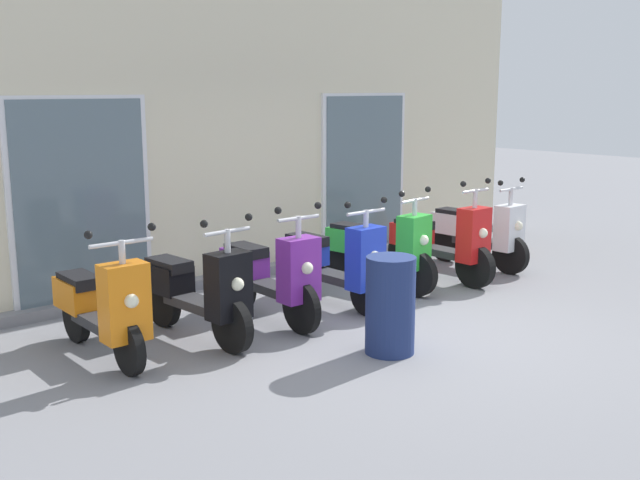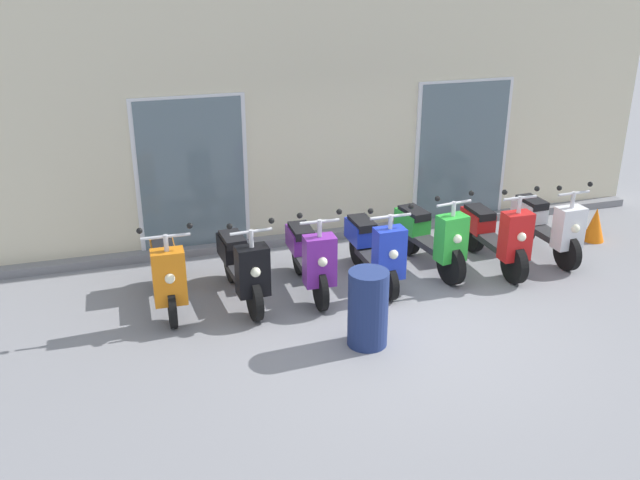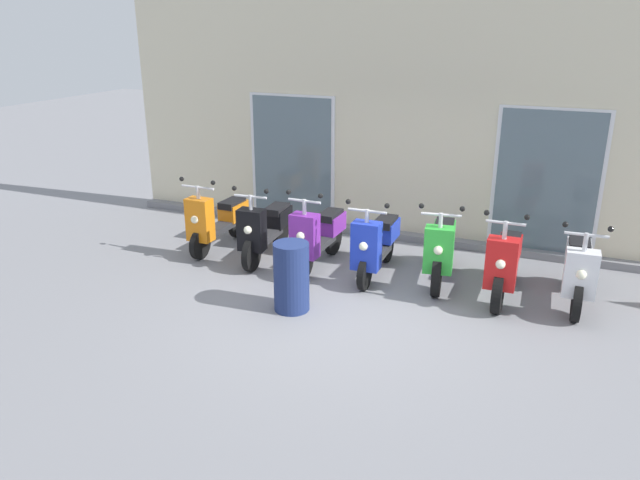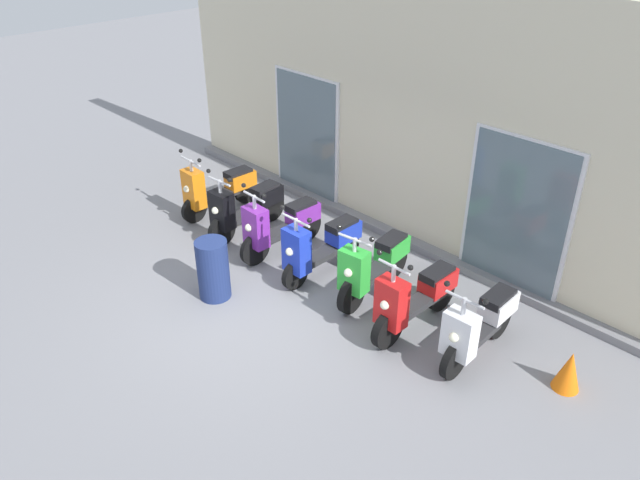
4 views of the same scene
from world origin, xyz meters
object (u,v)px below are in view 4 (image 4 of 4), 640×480
object	(u,v)px
scooter_black	(246,207)
scooter_purple	(280,224)
scooter_green	(374,265)
trash_bin	(213,269)
traffic_cone	(569,371)
scooter_orange	(217,188)
scooter_blue	(320,246)
scooter_white	(479,325)
scooter_red	(415,298)

from	to	relation	value
scooter_black	scooter_purple	bearing A→B (deg)	-0.48
scooter_green	trash_bin	xyz separation A→B (m)	(-1.53, -1.65, -0.03)
traffic_cone	scooter_black	bearing A→B (deg)	-176.04
scooter_orange	scooter_blue	bearing A→B (deg)	-2.09
scooter_black	scooter_purple	xyz separation A→B (m)	(0.88, -0.01, 0.02)
traffic_cone	scooter_orange	bearing A→B (deg)	-177.48
traffic_cone	trash_bin	distance (m)	4.75
trash_bin	scooter_white	bearing A→B (deg)	25.14
scooter_white	scooter_red	bearing A→B (deg)	-172.93
traffic_cone	scooter_red	bearing A→B (deg)	-168.50
traffic_cone	trash_bin	size ratio (longest dim) A/B	0.58
scooter_purple	scooter_red	xyz separation A→B (m)	(2.67, -0.01, -0.03)
scooter_blue	traffic_cone	size ratio (longest dim) A/B	3.02
scooter_black	trash_bin	world-z (taller)	scooter_black
scooter_black	scooter_white	xyz separation A→B (m)	(4.44, 0.09, -0.00)
scooter_purple	scooter_green	world-z (taller)	scooter_purple
scooter_black	scooter_white	bearing A→B (deg)	1.21
traffic_cone	trash_bin	world-z (taller)	trash_bin
scooter_orange	traffic_cone	world-z (taller)	scooter_orange
scooter_purple	scooter_red	distance (m)	2.67
scooter_blue	scooter_red	world-z (taller)	scooter_red
scooter_black	scooter_green	size ratio (longest dim) A/B	1.00
scooter_red	scooter_blue	bearing A→B (deg)	179.43
scooter_black	scooter_green	distance (m)	2.66
scooter_orange	scooter_green	distance (m)	3.58
scooter_orange	scooter_red	distance (m)	4.46
traffic_cone	scooter_green	bearing A→B (deg)	-175.99
scooter_red	trash_bin	size ratio (longest dim) A/B	1.84
scooter_purple	traffic_cone	size ratio (longest dim) A/B	3.09
scooter_orange	scooter_black	bearing A→B (deg)	-6.10
scooter_red	traffic_cone	distance (m)	2.01
traffic_cone	scooter_purple	bearing A→B (deg)	-175.20
scooter_purple	scooter_black	bearing A→B (deg)	179.52
scooter_green	scooter_black	bearing A→B (deg)	-176.10
scooter_orange	scooter_green	xyz separation A→B (m)	(3.58, 0.08, -0.01)
scooter_blue	scooter_purple	bearing A→B (deg)	-179.50
scooter_black	traffic_cone	distance (m)	5.52
scooter_green	scooter_red	world-z (taller)	scooter_red
scooter_purple	scooter_red	world-z (taller)	scooter_red
scooter_green	traffic_cone	size ratio (longest dim) A/B	3.14
scooter_black	scooter_blue	bearing A→B (deg)	0.01
scooter_black	trash_bin	bearing A→B (deg)	-52.50
scooter_green	traffic_cone	bearing A→B (deg)	4.01
scooter_orange	scooter_blue	xyz separation A→B (m)	(2.69, -0.10, 0.01)
scooter_blue	traffic_cone	world-z (taller)	scooter_blue
scooter_green	trash_bin	world-z (taller)	scooter_green
scooter_blue	scooter_green	size ratio (longest dim) A/B	0.96
scooter_green	scooter_white	size ratio (longest dim) A/B	1.05
scooter_orange	scooter_green	bearing A→B (deg)	1.33
scooter_red	scooter_black	bearing A→B (deg)	179.72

